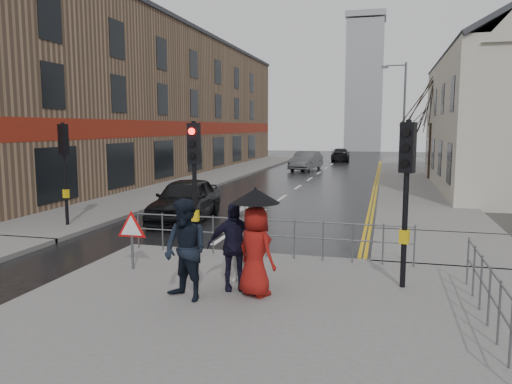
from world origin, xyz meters
The scene contains 23 objects.
ground centered at (0.00, 0.00, 0.00)m, with size 120.00×120.00×0.00m, color black.
near_pavement centered at (3.00, -3.50, 0.07)m, with size 10.00×9.00×0.14m, color #605E5B.
left_pavement centered at (-6.50, 23.00, 0.07)m, with size 4.00×44.00×0.14m, color #605E5B.
right_pavement centered at (6.50, 25.00, 0.07)m, with size 4.00×40.00×0.14m, color #605E5B.
pavement_bridge_right centered at (6.50, 3.00, 0.07)m, with size 4.00×4.20×0.14m, color #605E5B.
building_left_terrace centered at (-12.00, 22.00, 5.00)m, with size 8.00×42.00×10.00m, color #8A6A4F.
church_tower centered at (1.50, 62.00, 9.00)m, with size 5.00×5.00×18.00m, color #999CA1.
traffic_signal_near_left centered at (0.20, 0.20, 2.46)m, with size 0.28×0.27×3.40m.
traffic_signal_near_right centered at (5.20, -1.00, 2.46)m, with size 0.34×0.33×3.40m.
traffic_signal_far_left centered at (-5.50, 3.00, 2.46)m, with size 0.34×0.33×3.40m.
guard_railing_front centered at (1.95, 0.60, 0.86)m, with size 7.14×0.04×1.00m.
guard_railing_side centered at (6.50, -2.75, 0.84)m, with size 0.04×4.54×1.00m.
warning_sign centered at (-0.80, -1.21, 1.04)m, with size 0.80×0.07×1.35m.
street_lamp centered at (5.82, 28.00, 4.71)m, with size 1.83×0.25×8.00m.
tree_near centered at (7.50, 22.00, 5.14)m, with size 2.40×2.40×6.58m.
tree_far centered at (8.00, 30.00, 4.42)m, with size 2.40×2.40×5.64m.
pedestrian_a centered at (1.92, -1.49, 1.00)m, with size 0.62×0.41×1.71m, color beige.
pedestrian_b centered at (1.20, -2.81, 1.10)m, with size 0.94×0.73×1.93m, color black.
pedestrian_with_umbrella centered at (2.41, -2.25, 1.27)m, with size 1.02×0.96×2.10m.
pedestrian_d centered at (1.88, -2.00, 1.03)m, with size 1.04×0.43×1.77m, color black.
car_parked centered at (-2.20, 5.31, 0.77)m, with size 1.83×4.55×1.55m, color black.
car_mid centered at (-1.33, 27.86, 0.75)m, with size 1.58×4.54×1.49m, color #4C4F51.
car_far centered at (0.38, 39.03, 0.64)m, with size 1.80×4.42×1.28m, color black.
Camera 1 is at (4.79, -11.33, 3.40)m, focal length 35.00 mm.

